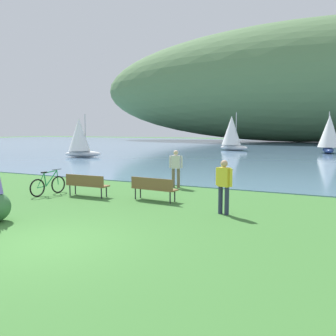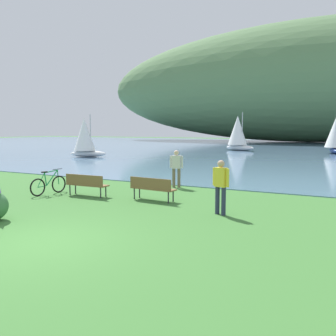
{
  "view_description": "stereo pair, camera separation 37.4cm",
  "coord_description": "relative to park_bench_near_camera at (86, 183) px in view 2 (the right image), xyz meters",
  "views": [
    {
      "loc": [
        6.24,
        -6.11,
        2.66
      ],
      "look_at": [
        -0.58,
        7.81,
        1.0
      ],
      "focal_mm": 38.79,
      "sensor_mm": 36.0,
      "label": 1
    },
    {
      "loc": [
        6.57,
        -5.94,
        2.66
      ],
      "look_at": [
        -0.58,
        7.81,
        1.0
      ],
      "focal_mm": 38.79,
      "sensor_mm": 36.0,
      "label": 2
    }
  ],
  "objects": [
    {
      "name": "bay_water",
      "position": [
        2.9,
        44.11,
        -0.5
      ],
      "size": [
        180.0,
        80.0,
        0.04
      ],
      "primitive_type": "cube",
      "color": "#5B7F9E",
      "rests_on": "ground"
    },
    {
      "name": "distant_hillside",
      "position": [
        0.63,
        67.81,
        11.54
      ],
      "size": [
        92.13,
        28.0,
        24.04
      ],
      "primitive_type": "ellipsoid",
      "color": "#567A4C",
      "rests_on": "bay_water"
    },
    {
      "name": "sailboat_mid_bay",
      "position": [
        -3.64,
        32.72,
        1.72
      ],
      "size": [
        4.13,
        3.02,
        4.68
      ],
      "color": "white",
      "rests_on": "bay_water"
    },
    {
      "name": "park_bench_near_camera",
      "position": [
        0.0,
        0.0,
        0.0
      ],
      "size": [
        1.81,
        0.51,
        0.88
      ],
      "color": "brown",
      "rests_on": "ground"
    },
    {
      "name": "person_at_shoreline",
      "position": [
        2.22,
        3.61,
        0.46
      ],
      "size": [
        0.59,
        0.33,
        1.71
      ],
      "color": "#72604C",
      "rests_on": "ground"
    },
    {
      "name": "person_on_the_grass",
      "position": [
        5.78,
        -0.5,
        0.46
      ],
      "size": [
        0.58,
        0.33,
        1.71
      ],
      "color": "#282D47",
      "rests_on": "ground"
    },
    {
      "name": "sailboat_toward_hillside",
      "position": [
        7.47,
        31.76,
        1.66
      ],
      "size": [
        2.58,
        3.98,
        4.55
      ],
      "color": "navy",
      "rests_on": "bay_water"
    },
    {
      "name": "sailboat_far_off",
      "position": [
        -13.42,
        15.77,
        1.41
      ],
      "size": [
        3.5,
        2.7,
        4.01
      ],
      "color": "white",
      "rests_on": "bay_water"
    },
    {
      "name": "park_bench_further_along",
      "position": [
        2.79,
        0.41,
        0.0
      ],
      "size": [
        1.83,
        0.61,
        0.88
      ],
      "color": "brown",
      "rests_on": "ground"
    },
    {
      "name": "bicycle_leaning_near_bench",
      "position": [
        -1.64,
        -0.39,
        -0.12
      ],
      "size": [
        0.24,
        1.77,
        1.01
      ],
      "color": "black",
      "rests_on": "ground"
    },
    {
      "name": "ground_plane",
      "position": [
        2.9,
        -5.2,
        -0.52
      ],
      "size": [
        200.0,
        200.0,
        0.0
      ],
      "primitive_type": "plane",
      "color": "#3D7533"
    }
  ]
}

